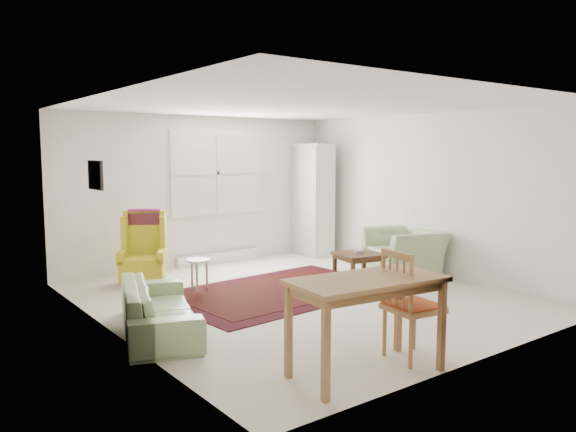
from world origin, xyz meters
TOP-DOWN VIEW (x-y plane):
  - room at (0.02, 0.21)m, footprint 5.04×5.54m
  - rug at (-0.06, 0.42)m, footprint 3.24×2.22m
  - sofa at (-2.10, -0.22)m, footprint 1.25×1.94m
  - armchair at (2.09, 0.10)m, footprint 1.23×1.33m
  - wingback_chair at (-1.41, 1.87)m, footprint 0.87×0.88m
  - coffee_table at (1.03, 0.00)m, footprint 0.70×0.70m
  - stool at (-0.93, 1.11)m, footprint 0.38×0.38m
  - cabinet at (2.10, 2.35)m, footprint 0.46×0.84m
  - desk at (-1.15, -2.35)m, footprint 1.39×0.80m
  - desk_chair at (-0.55, -2.35)m, footprint 0.50×0.50m

SIDE VIEW (x-z plane):
  - rug at x=-0.06m, z-range 0.00..0.03m
  - stool at x=-0.93m, z-range 0.00..0.45m
  - coffee_table at x=1.03m, z-range 0.00..0.48m
  - sofa at x=-2.10m, z-range 0.00..0.73m
  - desk at x=-1.15m, z-range 0.00..0.84m
  - armchair at x=2.09m, z-range 0.00..0.86m
  - desk_chair at x=-0.55m, z-range 0.00..1.02m
  - wingback_chair at x=-1.41m, z-range 0.00..1.08m
  - cabinet at x=2.10m, z-range 0.00..2.05m
  - room at x=0.02m, z-range 0.00..2.51m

